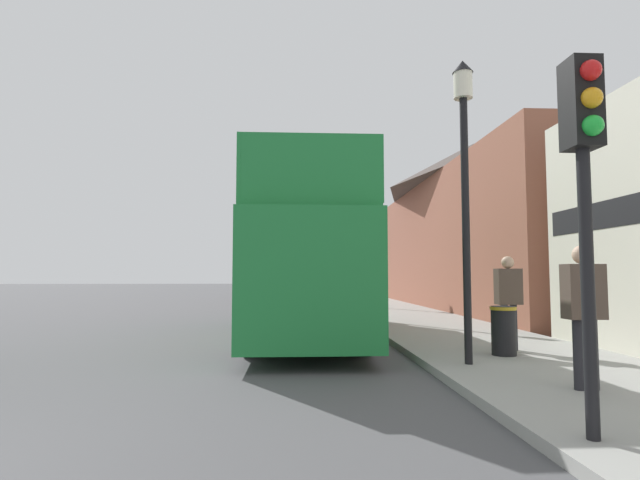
{
  "coord_description": "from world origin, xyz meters",
  "views": [
    {
      "loc": [
        3.69,
        -3.36,
        1.6
      ],
      "look_at": [
        4.28,
        7.61,
        2.38
      ],
      "focal_mm": 28.0,
      "sensor_mm": 36.0,
      "label": 1
    }
  ],
  "objects": [
    {
      "name": "traffic_signal",
      "position": [
        6.37,
        1.03,
        2.7
      ],
      "size": [
        0.28,
        0.42,
        3.49
      ],
      "color": "black",
      "rests_on": "sidewalk"
    },
    {
      "name": "pedestrian_second",
      "position": [
        7.46,
        2.95,
        1.26
      ],
      "size": [
        0.49,
        0.27,
        1.86
      ],
      "color": "#232328",
      "rests_on": "sidewalk"
    },
    {
      "name": "lamp_post_nearest",
      "position": [
        6.6,
        4.86,
        3.66
      ],
      "size": [
        0.35,
        0.35,
        5.17
      ],
      "color": "black",
      "rests_on": "sidewalk"
    },
    {
      "name": "parked_car_ahead_of_bus",
      "position": [
        4.83,
        17.27,
        0.68
      ],
      "size": [
        1.97,
        4.34,
        1.45
      ],
      "rotation": [
        0.0,
        0.0,
        -0.06
      ],
      "color": "silver",
      "rests_on": "ground_plane"
    },
    {
      "name": "ground_plane",
      "position": [
        0.0,
        21.0,
        0.0
      ],
      "size": [
        144.0,
        144.0,
        0.0
      ],
      "primitive_type": "plane",
      "color": "#4C4C4F"
    },
    {
      "name": "pedestrian_third",
      "position": [
        7.93,
        6.3,
        1.25
      ],
      "size": [
        0.48,
        0.27,
        1.84
      ],
      "color": "#232328",
      "rests_on": "sidewalk"
    },
    {
      "name": "litter_bin",
      "position": [
        7.56,
        5.72,
        0.62
      ],
      "size": [
        0.48,
        0.48,
        0.9
      ],
      "color": "black",
      "rests_on": "sidewalk"
    },
    {
      "name": "lamp_post_third",
      "position": [
        6.64,
        20.68,
        3.44
      ],
      "size": [
        0.35,
        0.35,
        4.8
      ],
      "color": "black",
      "rests_on": "sidewalk"
    },
    {
      "name": "lamp_post_second",
      "position": [
        6.3,
        12.77,
        3.45
      ],
      "size": [
        0.35,
        0.35,
        4.81
      ],
      "color": "black",
      "rests_on": "sidewalk"
    },
    {
      "name": "sidewalk",
      "position": [
        7.88,
        18.0,
        0.07
      ],
      "size": [
        3.88,
        108.0,
        0.14
      ],
      "color": "#999993",
      "rests_on": "ground_plane"
    },
    {
      "name": "brick_terrace_rear",
      "position": [
        12.82,
        21.47,
        4.17
      ],
      "size": [
        6.0,
        24.22,
        8.33
      ],
      "color": "#935642",
      "rests_on": "ground_plane"
    },
    {
      "name": "tour_bus",
      "position": [
        3.98,
        9.69,
        1.81
      ],
      "size": [
        2.6,
        9.61,
        4.08
      ],
      "rotation": [
        0.0,
        0.0,
        0.0
      ],
      "color": "#1E7A38",
      "rests_on": "ground_plane"
    }
  ]
}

